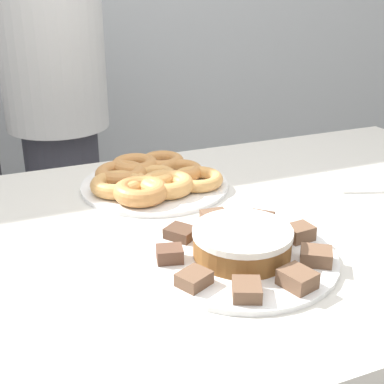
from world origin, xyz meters
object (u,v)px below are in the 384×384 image
object	(u,v)px
plate_donuts	(155,185)
frosted_cake	(242,242)
person_standing	(58,113)
plate_cake	(242,257)
napkin	(367,182)

from	to	relation	value
plate_donuts	frosted_cake	bearing A→B (deg)	-85.47
person_standing	plate_cake	size ratio (longest dim) A/B	4.39
plate_cake	plate_donuts	world-z (taller)	same
plate_donuts	napkin	xyz separation A→B (m)	(0.49, -0.18, -0.00)
plate_cake	napkin	size ratio (longest dim) A/B	1.79
napkin	person_standing	bearing A→B (deg)	124.80
frosted_cake	person_standing	bearing A→B (deg)	97.62
frosted_cake	napkin	distance (m)	0.50
frosted_cake	napkin	bearing A→B (deg)	25.07
frosted_cake	plate_donuts	bearing A→B (deg)	94.53
person_standing	napkin	size ratio (longest dim) A/B	7.84
plate_cake	napkin	distance (m)	0.50
napkin	plate_cake	bearing A→B (deg)	-154.93
plate_cake	frosted_cake	world-z (taller)	frosted_cake
person_standing	frosted_cake	bearing A→B (deg)	-82.38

